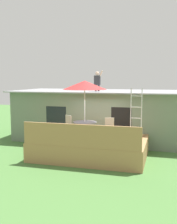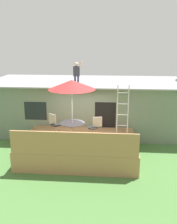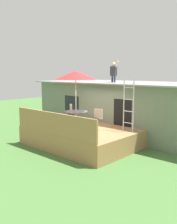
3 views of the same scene
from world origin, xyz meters
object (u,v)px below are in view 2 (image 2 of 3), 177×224
Objects in this scene: patio_chair_left at (55,125)px; patio_chair_right at (95,128)px; person_figure at (77,71)px; step_ladder at (123,109)px; patio_table at (72,126)px; patio_umbrella at (72,85)px.

patio_chair_right is at bearing 24.23° from patio_chair_left.
patio_chair_left is at bearing -106.02° from person_figure.
step_ladder is 1.98× the size of person_figure.
patio_chair_right is (0.91, 0.30, -0.13)m from patio_table.
patio_chair_right is (0.91, 0.30, -1.89)m from patio_umbrella.
patio_umbrella is at bearing -0.00° from patio_chair_left.
patio_umbrella is at bearing -90.00° from patio_table.
patio_umbrella is 2.66m from step_ladder.
patio_umbrella is 2.12m from patio_chair_right.
patio_table is 1.13× the size of patio_chair_right.
person_figure is at bearing 93.43° from patio_table.
patio_umbrella reaches higher than patio_table.
patio_chair_right is at bearing -67.97° from person_figure.
patio_chair_left is (-0.88, 0.55, -0.13)m from patio_table.
patio_umbrella is 2.76× the size of patio_chair_right.
patio_chair_right is (-1.21, -0.71, -0.64)m from step_ladder.
step_ladder reaches higher than patio_chair_right.
patio_table is 0.97m from patio_chair_right.
patio_umbrella is 2.16m from patio_chair_left.
patio_umbrella is at bearing -86.57° from person_figure.
patio_chair_left is at bearing -26.42° from patio_chair_right.
patio_chair_left is (-0.70, -2.44, -2.10)m from person_figure.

